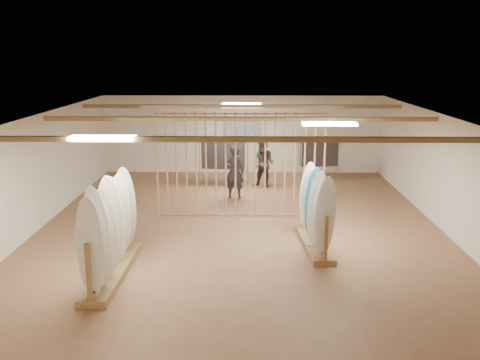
{
  "coord_description": "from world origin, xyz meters",
  "views": [
    {
      "loc": [
        0.18,
        -12.23,
        4.25
      ],
      "look_at": [
        0.0,
        0.0,
        1.2
      ],
      "focal_mm": 38.0,
      "sensor_mm": 36.0,
      "label": 1
    }
  ],
  "objects_px": {
    "clothing_rack_a": "(224,154)",
    "shopper_a": "(234,168)",
    "rack_left": "(111,243)",
    "clothing_rack_b": "(319,154)",
    "shopper_b": "(263,160)",
    "rack_right": "(315,221)"
  },
  "relations": [
    {
      "from": "clothing_rack_a",
      "to": "shopper_a",
      "type": "xyz_separation_m",
      "value": [
        0.38,
        -1.41,
        -0.15
      ]
    },
    {
      "from": "shopper_a",
      "to": "rack_left",
      "type": "bearing_deg",
      "value": 70.44
    },
    {
      "from": "clothing_rack_a",
      "to": "clothing_rack_b",
      "type": "xyz_separation_m",
      "value": [
        3.21,
        0.72,
        -0.11
      ]
    },
    {
      "from": "rack_left",
      "to": "clothing_rack_a",
      "type": "bearing_deg",
      "value": 75.82
    },
    {
      "from": "rack_left",
      "to": "clothing_rack_a",
      "type": "relative_size",
      "value": 1.72
    },
    {
      "from": "rack_left",
      "to": "shopper_a",
      "type": "height_order",
      "value": "rack_left"
    },
    {
      "from": "shopper_b",
      "to": "rack_left",
      "type": "bearing_deg",
      "value": -85.67
    },
    {
      "from": "rack_right",
      "to": "clothing_rack_a",
      "type": "height_order",
      "value": "rack_right"
    },
    {
      "from": "clothing_rack_b",
      "to": "clothing_rack_a",
      "type": "bearing_deg",
      "value": -177.04
    },
    {
      "from": "clothing_rack_b",
      "to": "shopper_a",
      "type": "height_order",
      "value": "shopper_a"
    },
    {
      "from": "rack_left",
      "to": "shopper_b",
      "type": "distance_m",
      "value": 7.54
    },
    {
      "from": "rack_right",
      "to": "shopper_a",
      "type": "height_order",
      "value": "shopper_a"
    },
    {
      "from": "rack_left",
      "to": "shopper_b",
      "type": "xyz_separation_m",
      "value": [
        3.17,
        6.84,
        0.23
      ]
    },
    {
      "from": "rack_left",
      "to": "clothing_rack_b",
      "type": "bearing_deg",
      "value": 57.49
    },
    {
      "from": "clothing_rack_b",
      "to": "shopper_b",
      "type": "distance_m",
      "value": 2.12
    },
    {
      "from": "clothing_rack_b",
      "to": "shopper_a",
      "type": "distance_m",
      "value": 3.54
    },
    {
      "from": "rack_right",
      "to": "shopper_b",
      "type": "distance_m",
      "value": 5.38
    },
    {
      "from": "rack_left",
      "to": "clothing_rack_b",
      "type": "relative_size",
      "value": 1.93
    },
    {
      "from": "shopper_b",
      "to": "clothing_rack_a",
      "type": "bearing_deg",
      "value": -158.7
    },
    {
      "from": "rack_left",
      "to": "clothing_rack_b",
      "type": "xyz_separation_m",
      "value": [
        5.09,
        7.74,
        0.27
      ]
    },
    {
      "from": "rack_right",
      "to": "clothing_rack_b",
      "type": "bearing_deg",
      "value": 77.48
    },
    {
      "from": "rack_left",
      "to": "rack_right",
      "type": "xyz_separation_m",
      "value": [
        4.18,
        1.56,
        -0.05
      ]
    }
  ]
}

